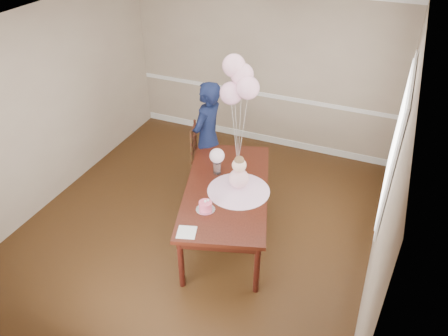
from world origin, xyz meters
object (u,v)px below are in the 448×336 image
dining_table_top (227,189)px  birthday_cake (205,206)px  woman (207,137)px  dining_chair_seat (206,157)px

dining_table_top → birthday_cake: bearing=-114.0°
woman → dining_table_top: bearing=42.6°
dining_chair_seat → woman: bearing=-71.7°
birthday_cake → dining_chair_seat: bearing=114.7°
birthday_cake → woman: (-0.61, 1.40, 0.03)m
dining_table_top → dining_chair_seat: (-0.76, 1.03, -0.32)m
birthday_cake → woman: 1.53m
dining_table_top → dining_chair_seat: size_ratio=4.95×
dining_chair_seat → woman: (0.09, -0.13, 0.43)m
birthday_cake → woman: woman is taller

